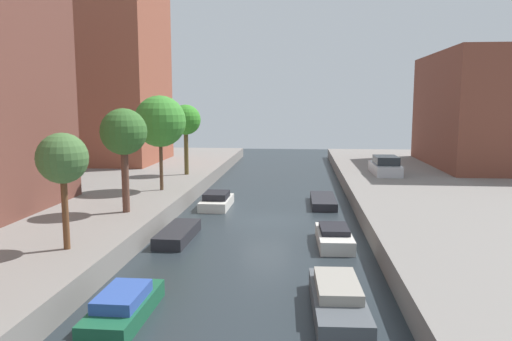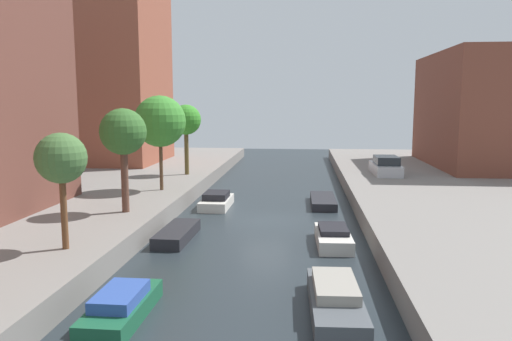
% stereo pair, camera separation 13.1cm
% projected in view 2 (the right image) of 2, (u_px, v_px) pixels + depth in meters
% --- Properties ---
extents(ground_plane, '(84.00, 84.00, 0.00)m').
position_uv_depth(ground_plane, '(265.00, 221.00, 26.75)').
color(ground_plane, '#232B30').
extents(quay_left, '(20.00, 64.00, 1.00)m').
position_uv_depth(quay_left, '(3.00, 206.00, 28.10)').
color(quay_left, gray).
rests_on(quay_left, ground_plane).
extents(apartment_tower_far, '(10.00, 9.98, 24.51)m').
position_uv_depth(apartment_tower_far, '(102.00, 25.00, 43.84)').
color(apartment_tower_far, brown).
rests_on(apartment_tower_far, quay_left).
extents(low_block_right, '(10.00, 14.84, 9.53)m').
position_uv_depth(low_block_right, '(494.00, 110.00, 41.54)').
color(low_block_right, brown).
rests_on(low_block_right, quay_right).
extents(street_tree_1, '(1.85, 1.85, 4.30)m').
position_uv_depth(street_tree_1, '(61.00, 159.00, 17.79)').
color(street_tree_1, brown).
rests_on(street_tree_1, quay_left).
extents(street_tree_2, '(2.26, 2.26, 5.11)m').
position_uv_depth(street_tree_2, '(123.00, 133.00, 23.87)').
color(street_tree_2, brown).
rests_on(street_tree_2, quay_left).
extents(street_tree_3, '(3.14, 3.14, 5.81)m').
position_uv_depth(street_tree_3, '(160.00, 121.00, 29.99)').
color(street_tree_3, brown).
rests_on(street_tree_3, quay_left).
extents(street_tree_4, '(2.24, 2.24, 5.23)m').
position_uv_depth(street_tree_4, '(186.00, 121.00, 36.62)').
color(street_tree_4, brown).
rests_on(street_tree_4, quay_left).
extents(parked_car, '(1.94, 4.41, 1.40)m').
position_uv_depth(parked_car, '(386.00, 167.00, 37.16)').
color(parked_car, '#B7B7BC').
rests_on(parked_car, quay_right).
extents(moored_boat_left_1, '(1.41, 3.75, 0.91)m').
position_uv_depth(moored_boat_left_1, '(121.00, 306.00, 14.58)').
color(moored_boat_left_1, '#195638').
rests_on(moored_boat_left_1, ground_plane).
extents(moored_boat_left_2, '(1.41, 3.98, 0.55)m').
position_uv_depth(moored_boat_left_2, '(177.00, 234.00, 23.07)').
color(moored_boat_left_2, '#232328').
rests_on(moored_boat_left_2, ground_plane).
extents(moored_boat_left_3, '(1.67, 3.57, 0.95)m').
position_uv_depth(moored_boat_left_3, '(217.00, 201.00, 30.13)').
color(moored_boat_left_3, beige).
rests_on(moored_boat_left_3, ground_plane).
extents(moored_boat_right_1, '(1.68, 4.63, 0.95)m').
position_uv_depth(moored_boat_right_1, '(335.00, 300.00, 15.01)').
color(moored_boat_right_1, '#4C5156').
rests_on(moored_boat_right_1, ground_plane).
extents(moored_boat_right_2, '(1.60, 3.64, 0.83)m').
position_uv_depth(moored_boat_right_2, '(333.00, 237.00, 22.21)').
color(moored_boat_right_2, beige).
rests_on(moored_boat_right_2, ground_plane).
extents(moored_boat_right_3, '(1.55, 4.42, 0.49)m').
position_uv_depth(moored_boat_right_3, '(323.00, 201.00, 30.87)').
color(moored_boat_right_3, '#232328').
rests_on(moored_boat_right_3, ground_plane).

